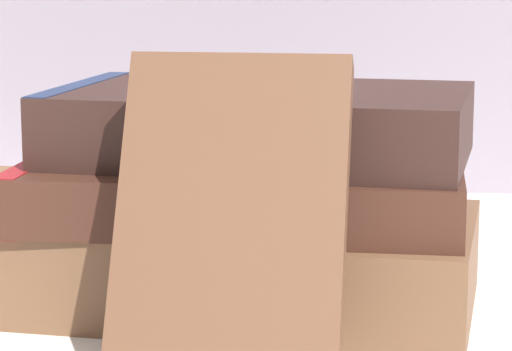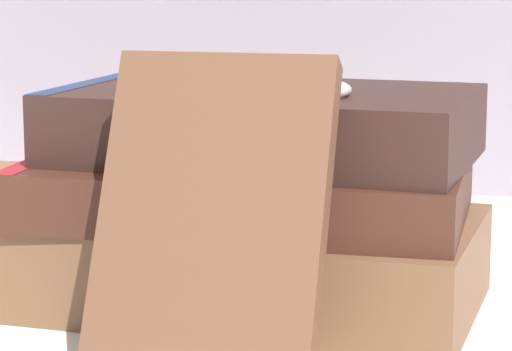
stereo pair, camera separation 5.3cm
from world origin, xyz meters
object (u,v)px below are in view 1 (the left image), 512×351
at_px(book_flat_middle, 233,189).
at_px(pocket_watch, 305,89).
at_px(book_leaning_front, 230,233).
at_px(book_flat_top, 251,124).
at_px(book_flat_bottom, 243,261).

distance_m(book_flat_middle, pocket_watch, 0.07).
xyz_separation_m(book_leaning_front, pocket_watch, (0.02, 0.10, 0.05)).
relative_size(book_flat_top, pocket_watch, 4.49).
bearing_deg(book_leaning_front, book_flat_top, 93.99).
distance_m(book_leaning_front, pocket_watch, 0.11).
relative_size(book_flat_bottom, book_flat_middle, 1.06).
relative_size(book_flat_middle, book_leaning_front, 1.60).
xyz_separation_m(book_flat_bottom, pocket_watch, (0.03, -0.01, 0.09)).
xyz_separation_m(book_flat_bottom, book_leaning_front, (0.01, -0.11, 0.04)).
height_order(book_flat_top, book_leaning_front, book_leaning_front).
relative_size(book_flat_top, book_leaning_front, 1.58).
xyz_separation_m(book_flat_bottom, book_flat_middle, (-0.01, 0.00, 0.04)).
height_order(book_flat_bottom, book_leaning_front, book_leaning_front).
bearing_deg(pocket_watch, book_flat_top, 143.81).
bearing_deg(pocket_watch, book_leaning_front, -102.83).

